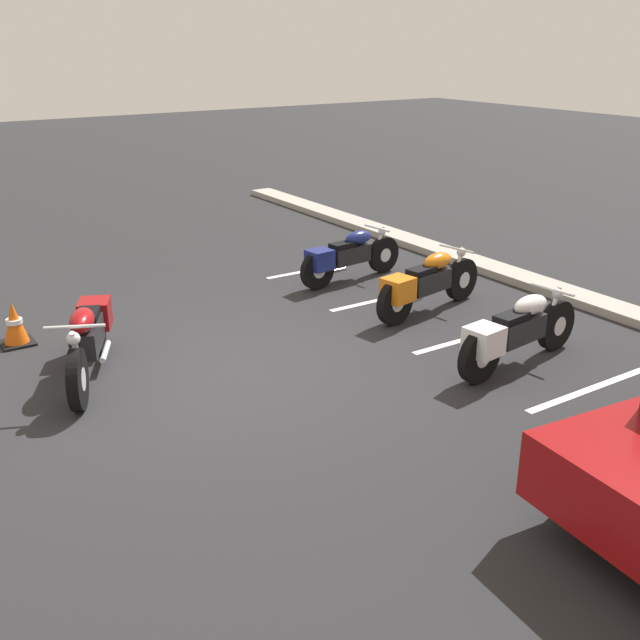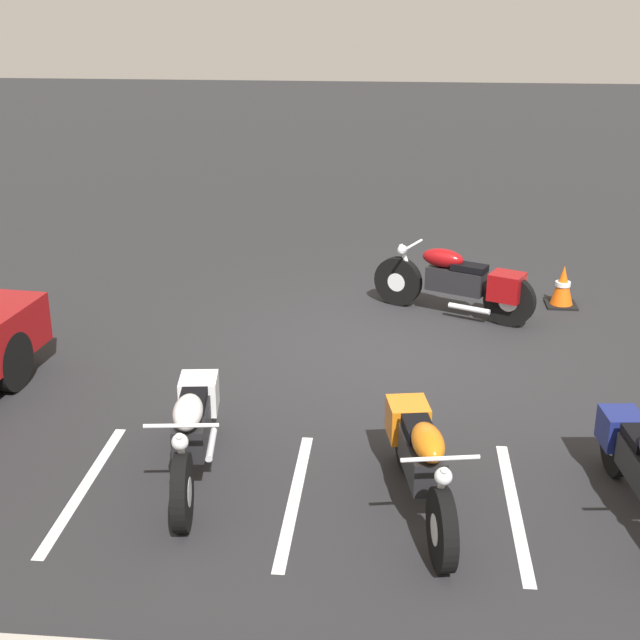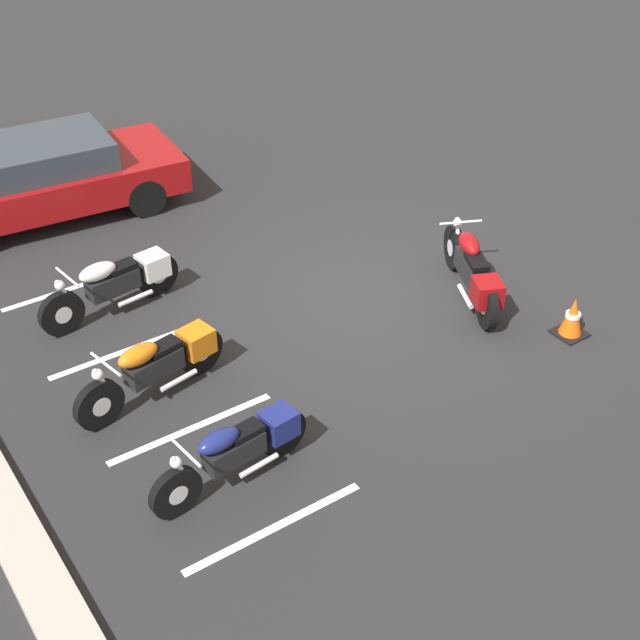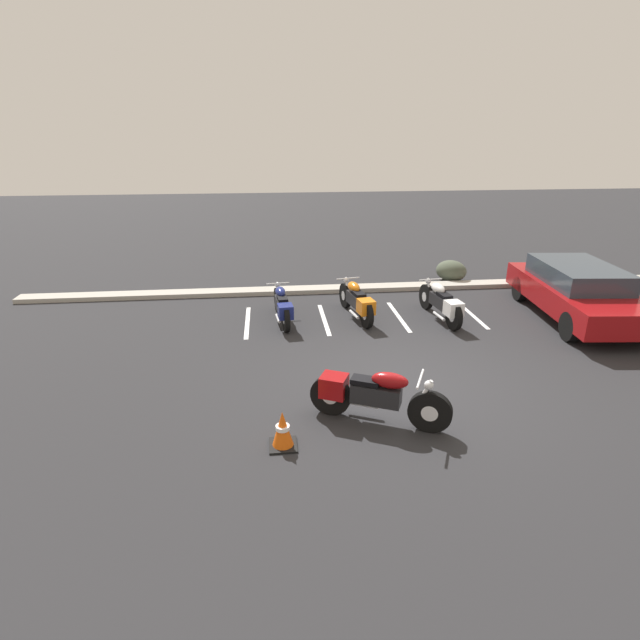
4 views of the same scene
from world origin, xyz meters
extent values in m
plane|color=#262628|center=(0.00, 0.00, 0.00)|extent=(60.00, 60.00, 0.00)
cylinder|color=black|center=(-0.05, -1.47, 0.33)|extent=(0.65, 0.38, 0.66)
cylinder|color=silver|center=(-0.05, -1.47, 0.33)|extent=(0.28, 0.22, 0.25)
cylinder|color=black|center=(-1.45, -0.82, 0.33)|extent=(0.65, 0.38, 0.66)
cylinder|color=silver|center=(-1.45, -0.82, 0.33)|extent=(0.28, 0.22, 0.25)
cube|color=black|center=(-0.79, -1.13, 0.48)|extent=(0.80, 0.57, 0.30)
ellipsoid|color=maroon|center=(-0.61, -1.21, 0.75)|extent=(0.61, 0.47, 0.24)
cube|color=black|center=(-0.95, -1.06, 0.68)|extent=(0.50, 0.40, 0.08)
cube|color=maroon|center=(-1.40, -0.84, 0.51)|extent=(0.51, 0.49, 0.34)
cylinder|color=silver|center=(-0.16, -1.42, 0.59)|extent=(0.26, 0.16, 0.53)
cylinder|color=silver|center=(-0.21, -1.40, 0.85)|extent=(0.29, 0.57, 0.04)
sphere|color=silver|center=(-0.09, -1.45, 0.77)|extent=(0.14, 0.14, 0.14)
cylinder|color=silver|center=(-0.96, -0.90, 0.18)|extent=(0.53, 0.29, 0.07)
cylinder|color=black|center=(-2.00, 2.75, 0.30)|extent=(0.17, 0.60, 0.59)
cylinder|color=silver|center=(-2.00, 2.75, 0.30)|extent=(0.14, 0.24, 0.23)
cube|color=navy|center=(-2.00, 2.80, 0.46)|extent=(0.36, 0.39, 0.31)
cylinder|color=black|center=(-0.43, 4.25, 0.31)|extent=(0.22, 0.64, 0.63)
cylinder|color=silver|center=(-0.43, 4.25, 0.31)|extent=(0.16, 0.26, 0.24)
cylinder|color=black|center=(-0.16, 2.80, 0.31)|extent=(0.22, 0.64, 0.63)
cylinder|color=silver|center=(-0.16, 2.80, 0.31)|extent=(0.16, 0.26, 0.24)
cube|color=black|center=(-0.29, 3.48, 0.46)|extent=(0.39, 0.76, 0.29)
ellipsoid|color=orange|center=(-0.32, 3.66, 0.71)|extent=(0.34, 0.57, 0.23)
cube|color=black|center=(-0.26, 3.32, 0.65)|extent=(0.30, 0.45, 0.08)
cube|color=orange|center=(-0.17, 2.85, 0.48)|extent=(0.40, 0.44, 0.32)
cylinder|color=silver|center=(-0.41, 4.14, 0.56)|extent=(0.10, 0.25, 0.51)
cylinder|color=silver|center=(-0.40, 4.08, 0.81)|extent=(0.59, 0.14, 0.03)
sphere|color=silver|center=(-0.42, 4.20, 0.73)|extent=(0.13, 0.13, 0.13)
cylinder|color=silver|center=(-0.37, 3.22, 0.17)|extent=(0.16, 0.53, 0.07)
cylinder|color=black|center=(1.59, 3.93, 0.32)|extent=(0.19, 0.64, 0.63)
cylinder|color=silver|center=(1.59, 3.93, 0.32)|extent=(0.15, 0.25, 0.24)
cylinder|color=black|center=(1.77, 2.46, 0.32)|extent=(0.19, 0.64, 0.63)
cylinder|color=silver|center=(1.77, 2.46, 0.32)|extent=(0.15, 0.25, 0.24)
cube|color=black|center=(1.68, 3.14, 0.46)|extent=(0.35, 0.75, 0.29)
ellipsoid|color=white|center=(1.66, 3.33, 0.72)|extent=(0.31, 0.56, 0.23)
cube|color=black|center=(1.70, 2.98, 0.65)|extent=(0.28, 0.44, 0.08)
cube|color=white|center=(1.76, 2.50, 0.49)|extent=(0.39, 0.42, 0.32)
cylinder|color=silver|center=(1.60, 3.81, 0.56)|extent=(0.09, 0.25, 0.51)
cylinder|color=silver|center=(1.61, 3.75, 0.81)|extent=(0.59, 0.11, 0.03)
sphere|color=silver|center=(1.59, 3.88, 0.74)|extent=(0.13, 0.13, 0.13)
cylinder|color=silver|center=(1.58, 2.89, 0.17)|extent=(0.13, 0.53, 0.07)
cylinder|color=black|center=(4.01, 1.57, 0.32)|extent=(0.28, 0.66, 0.64)
cube|color=black|center=(-2.23, -1.62, 0.01)|extent=(0.40, 0.40, 0.03)
cone|color=#EA590F|center=(-2.23, -1.62, 0.28)|extent=(0.32, 0.32, 0.56)
cylinder|color=white|center=(-2.23, -1.62, 0.31)|extent=(0.20, 0.20, 0.06)
cube|color=white|center=(-1.06, 3.42, 0.00)|extent=(0.10, 2.10, 0.00)
cube|color=white|center=(0.76, 3.42, 0.00)|extent=(0.10, 2.10, 0.00)
cube|color=white|center=(2.59, 3.42, 0.00)|extent=(0.10, 2.10, 0.00)
camera|label=1|loc=(7.17, -3.21, 3.64)|focal=42.00mm
camera|label=2|loc=(-0.04, 9.85, 4.07)|focal=50.00mm
camera|label=3|loc=(-8.30, 6.56, 6.97)|focal=50.00mm
camera|label=4|loc=(-2.35, -7.68, 4.21)|focal=28.00mm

